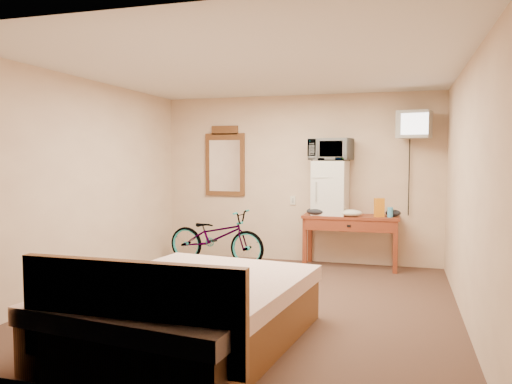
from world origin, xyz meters
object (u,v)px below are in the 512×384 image
Objects in this scene: crt_television at (414,125)px; bicycle at (216,237)px; desk at (350,224)px; blue_cup at (390,212)px; wall_mirror at (225,162)px; mini_fridge at (330,188)px; microwave at (331,150)px; bed at (187,312)px.

crt_television is 0.39× the size of bicycle.
blue_cup is (0.54, -0.03, 0.19)m from desk.
blue_cup is 0.13× the size of wall_mirror.
crt_television reaches higher than mini_fridge.
mini_fridge is (-0.30, 0.05, 0.51)m from desk.
microwave is at bearing 174.38° from blue_cup.
mini_fridge is 0.32× the size of bed.
blue_cup is 2.52m from bicycle.
bed reaches higher than desk.
desk is at bearing 73.30° from bed.
mini_fridge is at bearing 78.20° from bed.
mini_fridge reaches higher than bicycle.
bicycle reaches higher than desk.
desk is 0.88× the size of bicycle.
desk is 2.34× the size of microwave.
wall_mirror reaches higher than mini_fridge.
crt_television is 4.23m from bed.
bed is (-1.85, -3.39, -1.72)m from crt_television.
desk is 1.62m from crt_television.
bicycle is (-1.64, -0.31, -1.28)m from microwave.
bicycle is at bearing -84.90° from wall_mirror.
desk is at bearing -7.82° from wall_mirror.
crt_television is at bearing 61.43° from bed.
wall_mirror reaches higher than bed.
mini_fridge is 1.82m from bicycle.
bicycle is at bearing -174.30° from crt_television.
bicycle is at bearing -159.80° from microwave.
microwave is at bearing 56.31° from mini_fridge.
crt_television is 0.54× the size of wall_mirror.
bed is (-1.01, -3.37, -0.34)m from desk.
crt_television is (0.84, 0.02, 1.39)m from desk.
bed is at bearing -92.17° from microwave.
wall_mirror is 3.96m from bed.
desk is at bearing 176.84° from blue_cup.
desk is 1.10m from microwave.
desk is at bearing -10.03° from mini_fridge.
bicycle is (-1.64, -0.31, -0.74)m from mini_fridge.
microwave is at bearing 169.94° from desk.
desk is 0.56× the size of bed.
desk is 1.74× the size of mini_fridge.
mini_fridge is 1.74m from wall_mirror.
mini_fridge is at bearing 174.40° from blue_cup.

